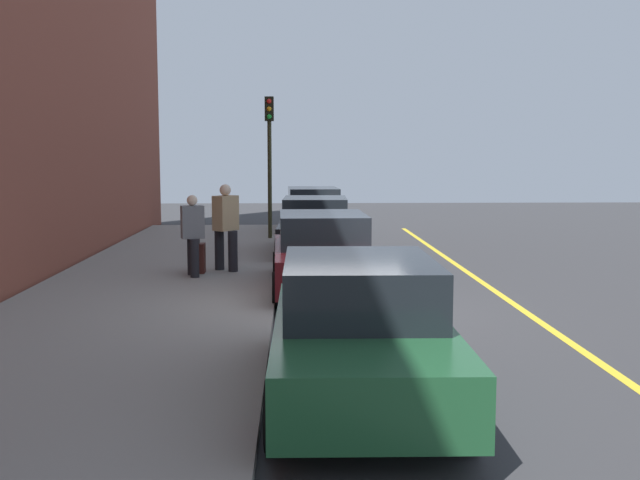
{
  "coord_description": "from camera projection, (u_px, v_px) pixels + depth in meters",
  "views": [
    {
      "loc": [
        12.83,
        -0.67,
        2.64
      ],
      "look_at": [
        -2.46,
        -0.15,
        0.91
      ],
      "focal_mm": 43.07,
      "sensor_mm": 36.0,
      "label": 1
    }
  ],
  "objects": [
    {
      "name": "ground_plane",
      "position": [
        334.0,
        309.0,
        13.06
      ],
      "size": [
        56.0,
        56.0,
        0.0
      ],
      "primitive_type": "plane",
      "color": "#333335"
    },
    {
      "name": "sidewalk",
      "position": [
        139.0,
        306.0,
        12.94
      ],
      "size": [
        28.0,
        4.6,
        0.15
      ],
      "primitive_type": "cube",
      "color": "gray",
      "rests_on": "ground"
    },
    {
      "name": "lane_stripe_centre",
      "position": [
        519.0,
        308.0,
        13.17
      ],
      "size": [
        28.0,
        0.14,
        0.01
      ],
      "primitive_type": "cube",
      "color": "gold",
      "rests_on": "ground"
    },
    {
      "name": "snow_bank_curb",
      "position": [
        293.0,
        261.0,
        18.18
      ],
      "size": [
        4.89,
        0.56,
        0.22
      ],
      "primitive_type": "cube",
      "color": "white",
      "rests_on": "ground"
    },
    {
      "name": "parked_car_silver",
      "position": [
        314.0,
        211.0,
        25.27
      ],
      "size": [
        4.67,
        2.02,
        1.51
      ],
      "color": "black",
      "rests_on": "ground"
    },
    {
      "name": "parked_car_black",
      "position": [
        315.0,
        227.0,
        19.66
      ],
      "size": [
        4.18,
        2.01,
        1.51
      ],
      "color": "black",
      "rests_on": "ground"
    },
    {
      "name": "parked_car_maroon",
      "position": [
        323.0,
        254.0,
        14.44
      ],
      "size": [
        4.32,
        1.97,
        1.51
      ],
      "color": "black",
      "rests_on": "ground"
    },
    {
      "name": "parked_car_green",
      "position": [
        360.0,
        331.0,
        8.19
      ],
      "size": [
        4.39,
        1.94,
        1.51
      ],
      "color": "black",
      "rests_on": "ground"
    },
    {
      "name": "pedestrian_grey_coat",
      "position": [
        193.0,
        233.0,
        15.55
      ],
      "size": [
        0.53,
        0.51,
        1.65
      ],
      "color": "black",
      "rests_on": "sidewalk"
    },
    {
      "name": "pedestrian_tan_coat",
      "position": [
        226.0,
        225.0,
        16.27
      ],
      "size": [
        0.58,
        0.56,
        1.84
      ],
      "color": "black",
      "rests_on": "sidewalk"
    },
    {
      "name": "traffic_light_pole",
      "position": [
        269.0,
        143.0,
        22.39
      ],
      "size": [
        0.35,
        0.26,
        4.13
      ],
      "color": "#2D2D19",
      "rests_on": "sidewalk"
    },
    {
      "name": "rolling_suitcase",
      "position": [
        200.0,
        258.0,
        16.04
      ],
      "size": [
        0.34,
        0.22,
        0.98
      ],
      "color": "#471E19",
      "rests_on": "sidewalk"
    }
  ]
}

